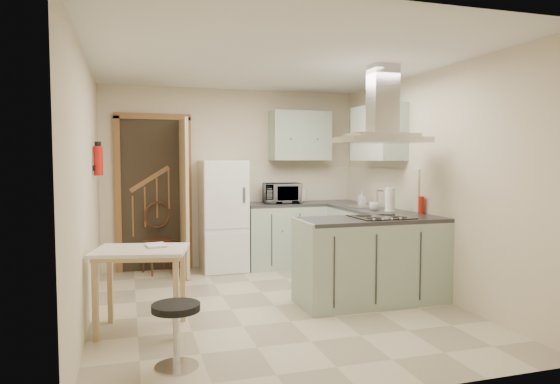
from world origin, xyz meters
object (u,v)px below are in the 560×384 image
object	(u,v)px
peninsula	(372,260)
microwave	(282,193)
bentwood_chair	(158,241)
fridge	(223,216)
stool	(176,335)
drop_leaf_table	(142,290)
extractor_hood	(382,140)

from	to	relation	value
peninsula	microwave	world-z (taller)	microwave
bentwood_chair	microwave	size ratio (longest dim) A/B	1.69
fridge	stool	size ratio (longest dim) A/B	3.16
peninsula	bentwood_chair	xyz separation A→B (m)	(-2.09, 2.06, -0.02)
drop_leaf_table	microwave	world-z (taller)	microwave
extractor_hood	drop_leaf_table	size ratio (longest dim) A/B	1.15
drop_leaf_table	stool	world-z (taller)	drop_leaf_table
peninsula	extractor_hood	distance (m)	1.27
extractor_hood	drop_leaf_table	xyz separation A→B (m)	(-2.46, -0.21, -1.35)
extractor_hood	drop_leaf_table	world-z (taller)	extractor_hood
fridge	microwave	size ratio (longest dim) A/B	2.95
drop_leaf_table	bentwood_chair	size ratio (longest dim) A/B	0.91
peninsula	microwave	xyz separation A→B (m)	(-0.40, 1.96, 0.59)
fridge	extractor_hood	bearing A→B (deg)	-56.21
peninsula	stool	xyz separation A→B (m)	(-2.14, -1.08, -0.21)
stool	bentwood_chair	bearing A→B (deg)	89.01
fridge	microwave	distance (m)	0.88
drop_leaf_table	stool	distance (m)	0.91
peninsula	drop_leaf_table	bearing A→B (deg)	-175.02
microwave	fridge	bearing A→B (deg)	-175.37
peninsula	bentwood_chair	size ratio (longest dim) A/B	1.81
fridge	extractor_hood	world-z (taller)	extractor_hood
bentwood_chair	microwave	distance (m)	1.80
stool	microwave	distance (m)	3.60
fridge	stool	bearing A→B (deg)	-106.70
stool	microwave	xyz separation A→B (m)	(1.75, 3.04, 0.80)
extractor_hood	stool	xyz separation A→B (m)	(-2.24, -1.08, -1.48)
extractor_hood	bentwood_chair	bearing A→B (deg)	136.75
fridge	microwave	world-z (taller)	fridge
fridge	peninsula	bearing A→B (deg)	-58.26
peninsula	stool	size ratio (longest dim) A/B	3.27
microwave	peninsula	bearing A→B (deg)	-72.35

